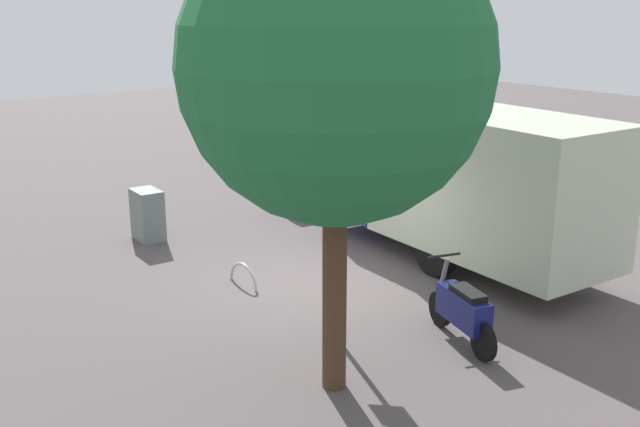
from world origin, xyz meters
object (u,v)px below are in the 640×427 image
Objects in this scene: box_truck_near at (457,178)px; stop_sign at (330,192)px; motorcycle at (463,310)px; street_tree at (336,68)px; utility_cabinet at (148,215)px; bike_rack_hoop at (244,285)px.

box_truck_near is 2.50× the size of stop_sign.
motorcycle is 0.53× the size of stop_sign.
street_tree is 5.56× the size of utility_cabinet.
bike_rack_hoop is at bearing 35.96° from motorcycle.
utility_cabinet is at bearing 45.44° from box_truck_near.
street_tree reaches higher than motorcycle.
box_truck_near is 4.58m from bike_rack_hoop.
motorcycle is at bearing -167.80° from utility_cabinet.
stop_sign is at bearing -178.00° from bike_rack_hoop.
stop_sign is (-1.17, 4.01, 0.58)m from box_truck_near.
street_tree reaches higher than bike_rack_hoop.
box_truck_near is at bearing -62.69° from street_tree.
motorcycle is 1.61× the size of utility_cabinet.
stop_sign is 3.04× the size of utility_cabinet.
stop_sign is 2.63m from street_tree.
street_tree is 7.16× the size of bike_rack_hoop.
stop_sign is at bearing 56.69° from motorcycle.
stop_sign is 3.28m from bike_rack_hoop.
stop_sign is (1.55, 1.30, 1.70)m from motorcycle.
box_truck_near is 4.22m from stop_sign.
motorcycle is at bearing -140.00° from stop_sign.
motorcycle reaches higher than utility_cabinet.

